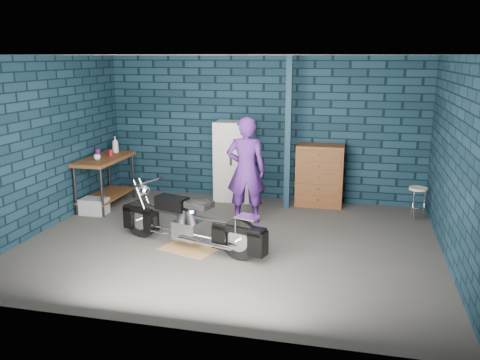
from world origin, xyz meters
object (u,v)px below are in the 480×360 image
object	(u,v)px
locker	(234,161)
person	(246,170)
workbench	(106,182)
tool_chest	(320,176)
motorcycle	(190,218)
shop_stool	(417,203)
storage_bin	(94,206)

from	to	relation	value
locker	person	bearing A→B (deg)	-67.62
workbench	tool_chest	bearing A→B (deg)	13.85
motorcycle	tool_chest	world-z (taller)	tool_chest
person	shop_stool	size ratio (longest dim) A/B	3.17
motorcycle	storage_bin	world-z (taller)	motorcycle
storage_bin	locker	size ratio (longest dim) A/B	0.30
person	tool_chest	xyz separation A→B (m)	(1.10, 1.23, -0.31)
workbench	motorcycle	bearing A→B (deg)	-37.22
workbench	shop_stool	xyz separation A→B (m)	(5.46, 0.48, -0.18)
person	shop_stool	xyz separation A→B (m)	(2.77, 0.78, -0.60)
storage_bin	tool_chest	xyz separation A→B (m)	(3.77, 1.43, 0.42)
motorcycle	person	distance (m)	1.51
person	locker	size ratio (longest dim) A/B	1.17
workbench	storage_bin	world-z (taller)	workbench
motorcycle	person	size ratio (longest dim) A/B	1.17
storage_bin	tool_chest	world-z (taller)	tool_chest
person	tool_chest	world-z (taller)	person
workbench	storage_bin	xyz separation A→B (m)	(0.02, -0.50, -0.32)
motorcycle	shop_stool	distance (m)	3.92
person	storage_bin	bearing A→B (deg)	-5.03
motorcycle	locker	world-z (taller)	locker
person	storage_bin	size ratio (longest dim) A/B	3.94
workbench	person	distance (m)	2.73
motorcycle	storage_bin	size ratio (longest dim) A/B	4.62
shop_stool	person	bearing A→B (deg)	-164.36
storage_bin	locker	distance (m)	2.66
storage_bin	shop_stool	size ratio (longest dim) A/B	0.80
locker	shop_stool	world-z (taller)	locker
storage_bin	locker	world-z (taller)	locker
person	tool_chest	bearing A→B (deg)	-141.40
locker	storage_bin	bearing A→B (deg)	-146.44
storage_bin	workbench	bearing A→B (deg)	92.29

